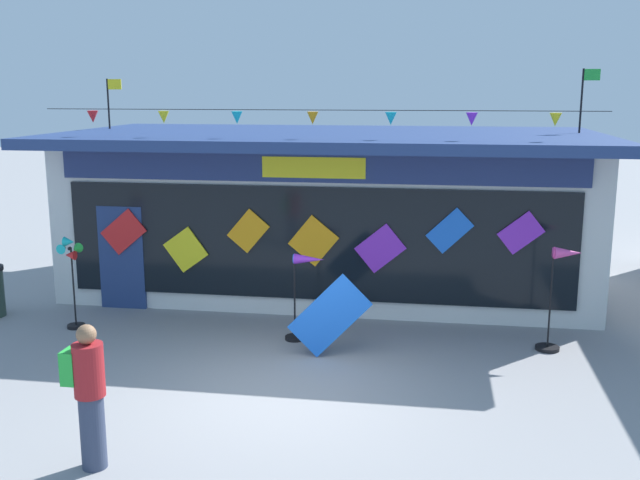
% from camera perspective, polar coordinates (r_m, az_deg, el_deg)
% --- Properties ---
extents(ground_plane, '(80.00, 80.00, 0.00)m').
position_cam_1_polar(ground_plane, '(10.50, -2.81, -11.75)').
color(ground_plane, gray).
extents(kite_shop_building, '(10.81, 5.78, 4.57)m').
position_cam_1_polar(kite_shop_building, '(15.57, 0.93, 2.49)').
color(kite_shop_building, silver).
rests_on(kite_shop_building, ground_plane).
extents(wind_spinner_far_left, '(0.41, 0.31, 1.66)m').
position_cam_1_polar(wind_spinner_far_left, '(13.51, -18.84, -1.95)').
color(wind_spinner_far_left, black).
rests_on(wind_spinner_far_left, ground_plane).
extents(wind_spinner_left, '(0.67, 0.34, 1.50)m').
position_cam_1_polar(wind_spinner_left, '(12.22, -1.27, -3.41)').
color(wind_spinner_left, black).
rests_on(wind_spinner_left, ground_plane).
extents(wind_spinner_center_left, '(0.65, 0.39, 1.73)m').
position_cam_1_polar(wind_spinner_center_left, '(12.33, 18.22, -3.44)').
color(wind_spinner_center_left, black).
rests_on(wind_spinner_center_left, ground_plane).
extents(person_mid_plaza, '(0.45, 0.34, 1.68)m').
position_cam_1_polar(person_mid_plaza, '(8.62, -17.61, -11.32)').
color(person_mid_plaza, '#333D56').
rests_on(person_mid_plaza, ground_plane).
extents(display_kite_on_ground, '(1.34, 0.21, 1.34)m').
position_cam_1_polar(display_kite_on_ground, '(11.58, 0.76, -5.92)').
color(display_kite_on_ground, blue).
rests_on(display_kite_on_ground, ground_plane).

